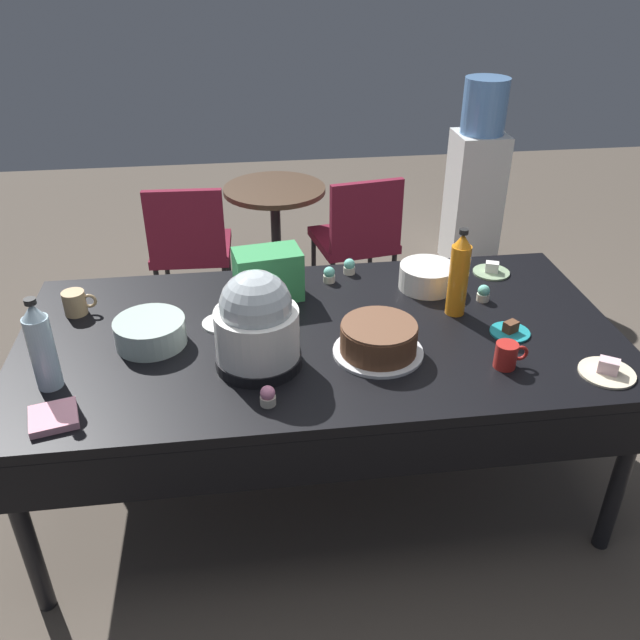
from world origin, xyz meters
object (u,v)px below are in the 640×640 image
dessert_plate_white (222,322)px  soda_carton (268,274)px  round_cafe_table (276,223)px  dessert_plate_teal (510,331)px  slow_cooker (257,324)px  soda_bottle_orange_juice (459,275)px  dessert_plate_sage (491,271)px  coffee_mug_red (507,355)px  coffee_mug_tan (75,303)px  potluck_table (320,346)px  maroon_chair_right (358,234)px  cupcake_vanilla (483,293)px  maroon_chair_left (190,243)px  ceramic_snack_bowl (427,277)px  cupcake_cocoa (268,396)px  dessert_plate_cream (607,370)px  water_cooler (476,180)px  frosted_layer_cake (379,340)px  soda_bottle_water (42,347)px  glass_salad_bowl (150,331)px  cupcake_mint (349,267)px  cupcake_rose (329,275)px

dessert_plate_white → soda_carton: soda_carton is taller
round_cafe_table → dessert_plate_teal: bearing=-67.4°
slow_cooker → soda_bottle_orange_juice: same height
dessert_plate_sage → coffee_mug_red: size_ratio=1.35×
coffee_mug_tan → coffee_mug_red: size_ratio=1.10×
potluck_table → dessert_plate_teal: 0.70m
maroon_chair_right → soda_carton: bearing=-116.7°
dessert_plate_teal → cupcake_vanilla: cupcake_vanilla is taller
potluck_table → maroon_chair_left: maroon_chair_left is taller
ceramic_snack_bowl → cupcake_cocoa: bearing=-135.1°
slow_cooker → dessert_plate_teal: bearing=5.0°
round_cafe_table → soda_carton: bearing=-94.9°
round_cafe_table → slow_cooker: bearing=-95.7°
dessert_plate_cream → water_cooler: bearing=80.8°
coffee_mug_tan → maroon_chair_right: maroon_chair_right is taller
slow_cooker → dessert_plate_white: slow_cooker is taller
frosted_layer_cake → maroon_chair_left: size_ratio=0.37×
maroon_chair_right → maroon_chair_left: bearing=-179.9°
coffee_mug_red → soda_carton: size_ratio=0.45×
maroon_chair_right → slow_cooker: bearing=-111.6°
potluck_table → maroon_chair_right: size_ratio=2.59×
slow_cooker → ceramic_snack_bowl: bearing=33.3°
soda_bottle_water → potluck_table: bearing=13.4°
cupcake_vanilla → soda_bottle_water: bearing=-166.9°
coffee_mug_tan → round_cafe_table: size_ratio=0.18×
soda_carton → cupcake_cocoa: bearing=-102.4°
dessert_plate_teal → soda_bottle_orange_juice: 0.28m
slow_cooker → glass_salad_bowl: (-0.37, 0.18, -0.11)m
cupcake_mint → maroon_chair_left: size_ratio=0.08×
soda_bottle_orange_juice → cupcake_rose: bearing=144.2°
dessert_plate_white → dessert_plate_sage: size_ratio=0.94×
slow_cooker → cupcake_rose: bearing=60.5°
potluck_table → cupcake_rose: cupcake_rose is taller
soda_carton → ceramic_snack_bowl: bearing=-9.1°
frosted_layer_cake → cupcake_mint: size_ratio=4.71×
round_cafe_table → dessert_plate_cream: bearing=-65.0°
slow_cooker → glass_salad_bowl: size_ratio=1.38×
dessert_plate_cream → cupcake_rose: size_ratio=2.74×
potluck_table → maroon_chair_left: (-0.55, 1.45, -0.20)m
coffee_mug_tan → maroon_chair_left: (0.36, 1.20, -0.31)m
maroon_chair_right → round_cafe_table: (-0.46, 0.22, 0.01)m
glass_salad_bowl → cupcake_rose: 0.80m
cupcake_cocoa → cupcake_vanilla: (0.89, 0.56, 0.00)m
slow_cooker → cupcake_vanilla: size_ratio=5.14×
glass_salad_bowl → soda_carton: bearing=33.7°
glass_salad_bowl → soda_carton: (0.44, 0.29, 0.05)m
dessert_plate_sage → cupcake_mint: cupcake_mint is taller
cupcake_cocoa → coffee_mug_red: bearing=7.2°
cupcake_vanilla → maroon_chair_left: (-1.23, 1.30, -0.29)m
glass_salad_bowl → dessert_plate_cream: (1.52, -0.39, -0.03)m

